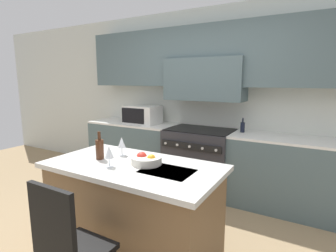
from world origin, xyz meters
TOP-DOWN VIEW (x-y plane):
  - back_cabinetry at (0.00, 1.97)m, footprint 10.00×0.46m
  - back_counter at (0.00, 1.72)m, footprint 3.96×0.62m
  - range_stove at (-0.00, 1.70)m, footprint 0.96×0.70m
  - microwave at (-1.04, 1.72)m, footprint 0.56×0.40m
  - kitchen_island at (0.03, 0.07)m, footprint 1.63×0.86m
  - island_chair at (0.09, -0.73)m, footprint 0.42×0.40m
  - wine_bottle at (-0.34, 0.04)m, footprint 0.08×0.08m
  - wine_glass_near at (-0.10, -0.09)m, footprint 0.08×0.08m
  - wine_glass_far at (-0.24, 0.24)m, footprint 0.08×0.08m
  - fruit_bowl at (0.14, 0.14)m, footprint 0.28×0.28m
  - oil_bottle_on_counter at (0.58, 1.80)m, footprint 0.06×0.06m

SIDE VIEW (x-z plane):
  - kitchen_island at x=0.03m, z-range 0.00..0.89m
  - back_counter at x=0.00m, z-range 0.00..0.94m
  - range_stove at x=0.00m, z-range 0.00..0.94m
  - island_chair at x=0.09m, z-range 0.05..1.06m
  - fruit_bowl at x=0.14m, z-range 0.87..0.98m
  - wine_bottle at x=-0.34m, z-range 0.85..1.13m
  - oil_bottle_on_counter at x=0.58m, z-range 0.91..1.11m
  - wine_glass_near at x=-0.10m, z-range 0.92..1.11m
  - wine_glass_far at x=-0.24m, z-range 0.92..1.11m
  - microwave at x=-1.04m, z-range 0.94..1.23m
  - back_cabinetry at x=0.00m, z-range 0.26..2.96m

